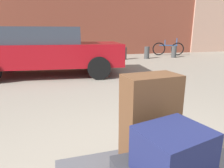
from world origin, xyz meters
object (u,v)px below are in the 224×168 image
Objects in this scene: suitcase_brown_front_left at (150,120)px; bicycle_leaning at (168,49)px; bollard_kerb_far at (174,52)px; duffel_bag_navy_topmost_pile at (173,151)px; parked_car at (46,50)px; bollard_kerb_mid at (147,53)px; bollard_kerb_near at (124,53)px.

suitcase_brown_front_left is 0.40× the size of bicycle_leaning.
suitcase_brown_front_left is at bearing -124.36° from bollard_kerb_far.
parked_car is (-0.78, 5.49, 0.09)m from duffel_bag_navy_topmost_pile.
bollard_kerb_mid is 1.00× the size of bollard_kerb_far.
bollard_kerb_near is at bearing 66.66° from suitcase_brown_front_left.
parked_car is at bearing -141.69° from bollard_kerb_near.
bollard_kerb_mid is (3.87, 8.21, -0.37)m from duffel_bag_navy_topmost_pile.
bollard_kerb_mid is (3.81, 7.83, -0.37)m from suitcase_brown_front_left.
duffel_bag_navy_topmost_pile is 0.60× the size of bollard_kerb_far.
bollard_kerb_far is (5.41, 8.21, -0.37)m from duffel_bag_navy_topmost_pile.
parked_car is 2.68× the size of bicycle_leaning.
bollard_kerb_near is at bearing -161.79° from bicycle_leaning.
suitcase_brown_front_left reaches higher than bollard_kerb_far.
duffel_bag_navy_topmost_pile is 5.55m from parked_car.
parked_car is at bearing -150.12° from bicycle_leaning.
suitcase_brown_front_left is at bearing 69.17° from duffel_bag_navy_topmost_pile.
duffel_bag_navy_topmost_pile reaches higher than bollard_kerb_near.
bollard_kerb_far is (1.54, 0.00, 0.00)m from bollard_kerb_mid.
bicycle_leaning is 3.18m from bollard_kerb_near.
suitcase_brown_front_left is at bearing -122.52° from bicycle_leaning.
suitcase_brown_front_left reaches higher than bicycle_leaning.
suitcase_brown_front_left is 10.47m from bicycle_leaning.
bicycle_leaning is 1.03m from bollard_kerb_far.
parked_car is at bearing -149.66° from bollard_kerb_mid.
suitcase_brown_front_left reaches higher than bollard_kerb_near.
bollard_kerb_mid is at bearing 52.12° from duffel_bag_navy_topmost_pile.
parked_car reaches higher than bollard_kerb_mid.
bicycle_leaning is at bearing 28.70° from bollard_kerb_mid.
bollard_kerb_near is 1.21m from bollard_kerb_mid.
bollard_kerb_far is (5.36, 7.83, -0.37)m from suitcase_brown_front_left.
suitcase_brown_front_left is 1.12× the size of bollard_kerb_far.
duffel_bag_navy_topmost_pile is at bearing -123.39° from bollard_kerb_far.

